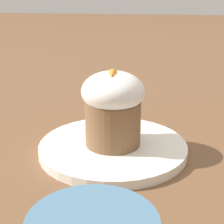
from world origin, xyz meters
name	(u,v)px	position (x,y,z in m)	size (l,w,h in m)	color
ground_plane	(113,152)	(0.00, 0.00, 0.00)	(4.00, 4.00, 0.00)	brown
dessert_plate	(113,148)	(0.00, 0.00, 0.01)	(0.20, 0.20, 0.01)	white
carrot_cake	(112,108)	(0.00, 0.00, 0.07)	(0.08, 0.08, 0.11)	brown
spoon	(114,137)	(-0.01, 0.00, 0.02)	(0.11, 0.03, 0.01)	silver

